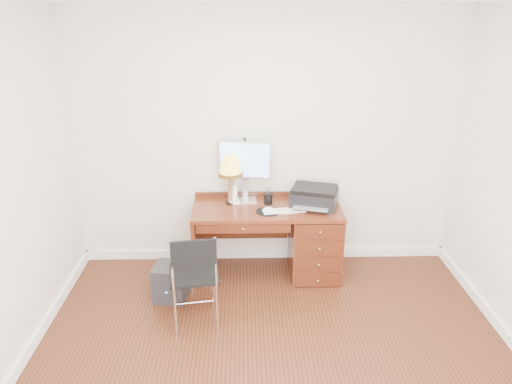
{
  "coord_description": "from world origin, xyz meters",
  "views": [
    {
      "loc": [
        -0.22,
        -3.26,
        2.69
      ],
      "look_at": [
        -0.12,
        1.2,
        0.99
      ],
      "focal_mm": 35.0,
      "sensor_mm": 36.0,
      "label": 1
    }
  ],
  "objects_px": {
    "desk": "(298,237)",
    "leg_lamp": "(230,169)",
    "monitor": "(244,163)",
    "printer": "(314,197)",
    "equipment_box": "(171,282)",
    "chair": "(193,271)",
    "phone": "(235,198)"
  },
  "relations": [
    {
      "from": "monitor",
      "to": "leg_lamp",
      "type": "bearing_deg",
      "value": -131.69
    },
    {
      "from": "monitor",
      "to": "desk",
      "type": "bearing_deg",
      "value": -11.03
    },
    {
      "from": "monitor",
      "to": "printer",
      "type": "bearing_deg",
      "value": -4.38
    },
    {
      "from": "leg_lamp",
      "to": "equipment_box",
      "type": "xyz_separation_m",
      "value": [
        -0.58,
        -0.58,
        -0.95
      ]
    },
    {
      "from": "leg_lamp",
      "to": "equipment_box",
      "type": "height_order",
      "value": "leg_lamp"
    },
    {
      "from": "chair",
      "to": "leg_lamp",
      "type": "bearing_deg",
      "value": 64.46
    },
    {
      "from": "phone",
      "to": "chair",
      "type": "xyz_separation_m",
      "value": [
        -0.35,
        -1.01,
        -0.27
      ]
    },
    {
      "from": "desk",
      "to": "monitor",
      "type": "xyz_separation_m",
      "value": [
        -0.55,
        0.22,
        0.74
      ]
    },
    {
      "from": "monitor",
      "to": "leg_lamp",
      "type": "height_order",
      "value": "monitor"
    },
    {
      "from": "equipment_box",
      "to": "chair",
      "type": "bearing_deg",
      "value": -49.28
    },
    {
      "from": "monitor",
      "to": "phone",
      "type": "relative_size",
      "value": 3.35
    },
    {
      "from": "desk",
      "to": "leg_lamp",
      "type": "bearing_deg",
      "value": 171.0
    },
    {
      "from": "desk",
      "to": "phone",
      "type": "relative_size",
      "value": 7.86
    },
    {
      "from": "desk",
      "to": "phone",
      "type": "height_order",
      "value": "phone"
    },
    {
      "from": "leg_lamp",
      "to": "chair",
      "type": "relative_size",
      "value": 0.57
    },
    {
      "from": "monitor",
      "to": "chair",
      "type": "bearing_deg",
      "value": -101.17
    },
    {
      "from": "phone",
      "to": "equipment_box",
      "type": "height_order",
      "value": "phone"
    },
    {
      "from": "printer",
      "to": "leg_lamp",
      "type": "height_order",
      "value": "leg_lamp"
    },
    {
      "from": "printer",
      "to": "phone",
      "type": "bearing_deg",
      "value": -168.7
    },
    {
      "from": "desk",
      "to": "monitor",
      "type": "relative_size",
      "value": 2.34
    },
    {
      "from": "printer",
      "to": "monitor",
      "type": "bearing_deg",
      "value": -177.97
    },
    {
      "from": "monitor",
      "to": "equipment_box",
      "type": "height_order",
      "value": "monitor"
    },
    {
      "from": "leg_lamp",
      "to": "phone",
      "type": "height_order",
      "value": "leg_lamp"
    },
    {
      "from": "monitor",
      "to": "equipment_box",
      "type": "xyz_separation_m",
      "value": [
        -0.72,
        -0.69,
        -0.98
      ]
    },
    {
      "from": "monitor",
      "to": "chair",
      "type": "xyz_separation_m",
      "value": [
        -0.45,
        -1.12,
        -0.61
      ]
    },
    {
      "from": "monitor",
      "to": "printer",
      "type": "xyz_separation_m",
      "value": [
        0.71,
        -0.19,
        -0.3
      ]
    },
    {
      "from": "printer",
      "to": "equipment_box",
      "type": "xyz_separation_m",
      "value": [
        -1.42,
        -0.5,
        -0.67
      ]
    },
    {
      "from": "monitor",
      "to": "chair",
      "type": "relative_size",
      "value": 0.72
    },
    {
      "from": "phone",
      "to": "equipment_box",
      "type": "distance_m",
      "value": 1.06
    },
    {
      "from": "printer",
      "to": "chair",
      "type": "relative_size",
      "value": 0.6
    },
    {
      "from": "printer",
      "to": "phone",
      "type": "distance_m",
      "value": 0.81
    },
    {
      "from": "desk",
      "to": "chair",
      "type": "distance_m",
      "value": 1.35
    }
  ]
}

